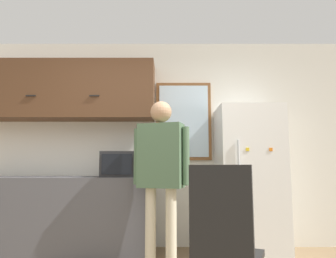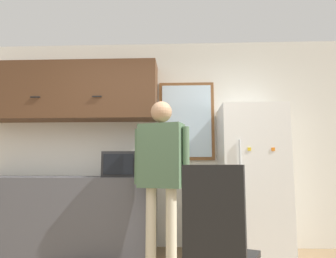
% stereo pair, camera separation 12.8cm
% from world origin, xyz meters
% --- Properties ---
extents(back_wall, '(6.00, 0.06, 2.70)m').
position_xyz_m(back_wall, '(0.00, 2.10, 1.35)').
color(back_wall, silver).
rests_on(back_wall, ground_plane).
extents(counter, '(2.22, 0.64, 0.89)m').
position_xyz_m(counter, '(-1.09, 1.75, 0.45)').
color(counter, '#4C4C51').
rests_on(counter, ground_plane).
extents(upper_cabinets, '(2.22, 0.39, 0.75)m').
position_xyz_m(upper_cabinets, '(-1.09, 1.88, 1.99)').
color(upper_cabinets, '#51331E').
extents(microwave, '(0.48, 0.41, 0.29)m').
position_xyz_m(microwave, '(-0.33, 1.67, 1.04)').
color(microwave, '#232326').
rests_on(microwave, counter).
extents(person, '(0.58, 0.35, 1.70)m').
position_xyz_m(person, '(0.13, 1.23, 1.04)').
color(person, beige).
rests_on(person, ground_plane).
extents(refrigerator, '(0.73, 0.70, 1.73)m').
position_xyz_m(refrigerator, '(1.17, 1.73, 0.86)').
color(refrigerator, white).
rests_on(refrigerator, ground_plane).
extents(chair, '(0.57, 0.57, 1.02)m').
position_xyz_m(chair, '(0.56, 0.12, 0.54)').
color(chair, black).
rests_on(chair, ground_plane).
extents(window, '(0.73, 0.05, 1.04)m').
position_xyz_m(window, '(0.41, 2.06, 1.62)').
color(window, brown).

